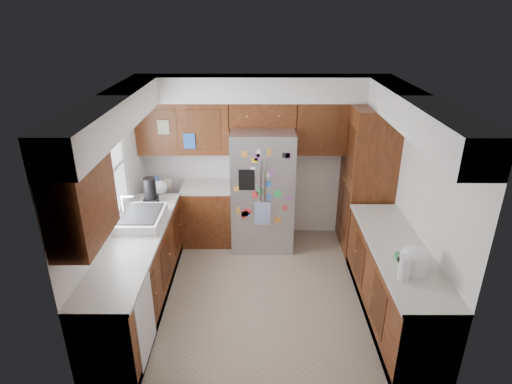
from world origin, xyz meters
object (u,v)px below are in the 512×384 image
pantry (367,180)px  fridge (262,189)px  rice_cooker (415,259)px  paper_towel (405,268)px

pantry → fridge: (-1.50, 0.05, -0.17)m
rice_cooker → paper_towel: bearing=-132.6°
rice_cooker → fridge: bearing=125.3°
paper_towel → fridge: bearing=120.6°
pantry → fridge: 1.51m
fridge → paper_towel: 2.66m
fridge → rice_cooker: (1.50, -2.12, 0.15)m
pantry → paper_towel: bearing=-93.8°
pantry → paper_towel: (-0.15, -2.23, -0.03)m
rice_cooker → paper_towel: rice_cooker is taller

